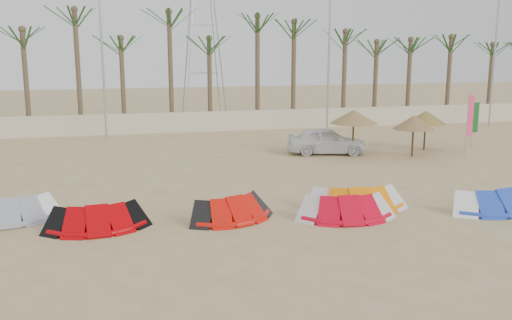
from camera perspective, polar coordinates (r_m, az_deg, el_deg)
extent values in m
plane|color=tan|center=(16.74, 4.66, -8.44)|extent=(120.00, 120.00, 0.00)
cube|color=beige|center=(37.63, -5.48, 3.84)|extent=(60.00, 0.30, 1.30)
cylinder|color=brown|center=(38.55, -11.81, 7.72)|extent=(0.32, 0.32, 6.50)
ellipsoid|color=#194719|center=(38.48, -12.02, 12.55)|extent=(4.00, 4.00, 2.40)
cylinder|color=brown|center=(40.04, 2.78, 8.09)|extent=(0.32, 0.32, 6.50)
ellipsoid|color=#194719|center=(39.97, 2.83, 12.74)|extent=(4.00, 4.00, 2.40)
cylinder|color=brown|center=(43.81, 15.60, 7.99)|extent=(0.32, 0.32, 6.50)
ellipsoid|color=#194719|center=(43.75, 15.84, 12.23)|extent=(4.00, 4.00, 2.40)
cylinder|color=brown|center=(48.13, 24.09, 7.70)|extent=(0.32, 0.32, 6.50)
cylinder|color=#A5A8AD|center=(34.99, -15.16, 10.88)|extent=(0.14, 0.14, 11.00)
cylinder|color=#A5A8AD|center=(37.24, 7.32, 11.20)|extent=(0.14, 0.14, 11.00)
cylinder|color=#A5A8AD|center=(42.88, 22.82, 10.45)|extent=(0.14, 0.14, 11.00)
cylinder|color=#8D95A0|center=(20.31, -23.48, -5.46)|extent=(2.93, 0.74, 0.20)
cube|color=white|center=(20.16, -19.75, -4.85)|extent=(0.79, 1.19, 0.40)
cylinder|color=#B50005|center=(18.55, -15.57, -6.49)|extent=(2.84, 0.50, 0.20)
cube|color=black|center=(18.71, -19.51, -6.10)|extent=(0.71, 1.16, 0.40)
cube|color=black|center=(18.57, -11.63, -5.79)|extent=(0.71, 1.16, 0.40)
cylinder|color=red|center=(18.81, -2.32, -5.80)|extent=(2.52, 1.11, 0.20)
cube|color=black|center=(18.69, -5.95, -5.49)|extent=(0.95, 1.24, 0.40)
cube|color=black|center=(19.10, 1.11, -5.05)|extent=(0.95, 1.24, 0.40)
cylinder|color=red|center=(19.18, 9.01, -5.59)|extent=(2.90, 0.44, 0.20)
cube|color=silver|center=(18.79, 5.20, -5.38)|extent=(0.69, 1.15, 0.40)
cube|color=silver|center=(19.74, 12.45, -4.77)|extent=(0.69, 1.15, 0.40)
cylinder|color=orange|center=(20.33, 10.03, -4.63)|extent=(3.21, 0.47, 0.20)
cube|color=silver|center=(19.88, 6.08, -4.44)|extent=(0.69, 1.15, 0.40)
cube|color=silver|center=(20.97, 13.58, -3.85)|extent=(0.69, 1.15, 0.40)
cylinder|color=blue|center=(21.60, 22.99, -4.43)|extent=(3.28, 0.75, 0.20)
cube|color=white|center=(20.82, 19.54, -4.32)|extent=(0.78, 1.18, 0.40)
cylinder|color=#4C331E|center=(29.72, 9.69, 2.60)|extent=(0.10, 0.10, 2.29)
cone|color=#9C7E47|center=(29.59, 9.75, 4.31)|extent=(2.45, 2.45, 0.70)
cylinder|color=#4C331E|center=(30.19, 15.41, 2.23)|extent=(0.10, 0.10, 2.02)
cone|color=#9F7449|center=(30.08, 15.49, 3.66)|extent=(2.08, 2.08, 0.70)
cylinder|color=#4C331E|center=(32.29, 16.54, 2.77)|extent=(0.10, 0.10, 2.04)
cone|color=olive|center=(32.19, 16.62, 4.13)|extent=(2.18, 2.18, 0.70)
cylinder|color=#A5A8AD|center=(31.60, 20.34, 3.46)|extent=(0.04, 0.04, 3.26)
cube|color=#FF386D|center=(31.67, 20.72, 4.17)|extent=(0.41, 0.13, 2.12)
cylinder|color=#A5A8AD|center=(34.24, 20.82, 3.46)|extent=(0.04, 0.04, 2.61)
cube|color=#125A1F|center=(34.33, 21.17, 3.98)|extent=(0.42, 0.11, 1.69)
imported|color=silver|center=(30.07, 7.06, 1.92)|extent=(4.34, 2.51, 1.39)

